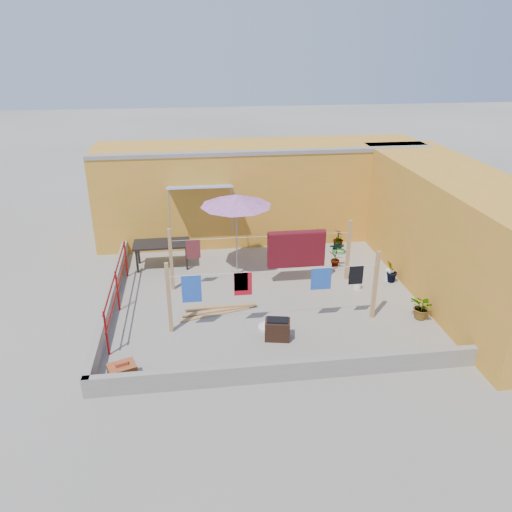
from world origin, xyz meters
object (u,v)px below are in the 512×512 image
brick_stack (123,373)px  plant_back_a (306,239)px  water_jug_a (357,284)px  patio_umbrella (236,201)px  outdoor_table (161,245)px  white_basin (268,327)px  green_hose (339,251)px  brazier (277,329)px  water_jug_b (389,275)px

brick_stack → plant_back_a: size_ratio=0.86×
water_jug_a → patio_umbrella: bearing=153.6°
patio_umbrella → outdoor_table: bearing=164.2°
white_basin → patio_umbrella: bearing=97.3°
white_basin → green_hose: 5.29m
brick_stack → brazier: size_ratio=1.01×
patio_umbrella → water_jug_b: 4.92m
water_jug_b → plant_back_a: (-1.89, 2.53, 0.21)m
green_hose → brazier: bearing=-121.0°
brazier → patio_umbrella: bearing=98.7°
outdoor_table → green_hose: (5.69, 0.39, -0.68)m
patio_umbrella → white_basin: (0.43, -3.31, -2.17)m
brazier → water_jug_a: bearing=39.5°
brazier → brick_stack: bearing=-161.3°
patio_umbrella → brazier: (0.58, -3.78, -1.96)m
white_basin → water_jug_b: bearing=28.6°
white_basin → plant_back_a: 5.07m
water_jug_b → patio_umbrella: bearing=164.5°
white_basin → green_hose: (3.04, 4.33, -0.01)m
outdoor_table → white_basin: 4.80m
patio_umbrella → green_hose: patio_umbrella is taller
patio_umbrella → white_basin: bearing=-82.7°
water_jug_b → green_hose: size_ratio=0.82×
water_jug_b → water_jug_a: bearing=-159.6°
water_jug_a → water_jug_b: (1.09, 0.40, 0.02)m
plant_back_a → patio_umbrella: bearing=-151.1°
water_jug_a → water_jug_b: water_jug_b is taller
brazier → white_basin: 0.53m
patio_umbrella → outdoor_table: 2.76m
patio_umbrella → plant_back_a: size_ratio=3.27×
patio_umbrella → green_hose: size_ratio=5.35×
white_basin → water_jug_b: (3.88, 2.12, 0.12)m
brick_stack → water_jug_b: (7.13, 3.73, -0.04)m
brazier → water_jug_b: brazier is taller
brick_stack → water_jug_a: 6.90m
brick_stack → water_jug_a: (6.04, 3.33, -0.06)m
water_jug_b → brazier: bearing=-145.3°
outdoor_table → water_jug_b: bearing=-15.6°
patio_umbrella → plant_back_a: (2.42, 1.34, -1.84)m
outdoor_table → brazier: outdoor_table is taller
brazier → water_jug_a: size_ratio=1.98×
brick_stack → brazier: (3.40, 1.15, 0.05)m
patio_umbrella → water_jug_b: patio_umbrella is taller
brick_stack → plant_back_a: 8.17m
white_basin → water_jug_a: size_ratio=1.46×
water_jug_b → white_basin: bearing=-151.4°
green_hose → water_jug_b: bearing=-69.1°
white_basin → plant_back_a: plant_back_a is taller
white_basin → water_jug_b: size_ratio=1.25×
patio_umbrella → water_jug_a: bearing=-26.4°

